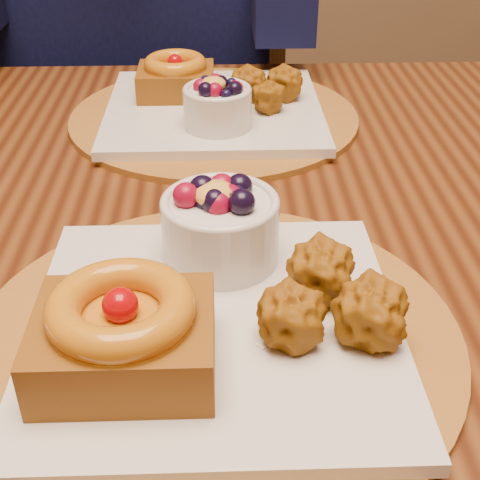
# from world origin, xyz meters

# --- Properties ---
(dining_table) EXTENTS (1.60, 0.90, 0.76)m
(dining_table) POSITION_xyz_m (0.02, 0.13, 0.68)
(dining_table) COLOR #38180A
(dining_table) RESTS_ON ground
(place_setting_near) EXTENTS (0.38, 0.38, 0.09)m
(place_setting_near) POSITION_xyz_m (0.02, -0.08, 0.78)
(place_setting_near) COLOR brown
(place_setting_near) RESTS_ON dining_table
(place_setting_far) EXTENTS (0.38, 0.38, 0.08)m
(place_setting_far) POSITION_xyz_m (0.02, 0.35, 0.78)
(place_setting_far) COLOR brown
(place_setting_far) RESTS_ON dining_table
(chair_far) EXTENTS (0.51, 0.51, 0.87)m
(chair_far) POSITION_xyz_m (-0.00, 0.85, 0.48)
(chair_far) COLOR black
(chair_far) RESTS_ON ground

